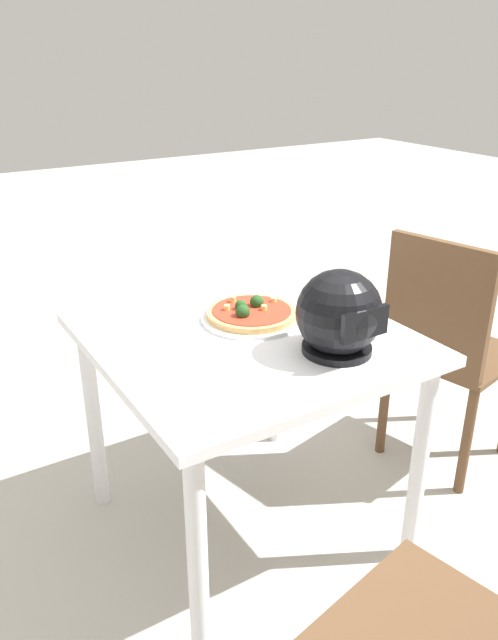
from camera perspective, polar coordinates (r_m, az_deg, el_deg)
The scene contains 6 objects.
ground_plane at distance 2.19m, azimuth -0.22°, elevation -18.38°, with size 14.00×14.00×0.00m, color #B2ADA3.
dining_table at distance 1.83m, azimuth -0.25°, elevation -4.01°, with size 0.85×0.87×0.71m.
pizza_plate at distance 1.87m, azimuth 0.25°, elevation 0.20°, with size 0.31×0.31×0.01m, color white.
pizza at distance 1.87m, azimuth 0.20°, elevation 0.74°, with size 0.27×0.27×0.06m.
motorcycle_helmet at distance 1.65m, azimuth 8.27°, elevation 0.50°, with size 0.23×0.23×0.23m.
chair_side at distance 2.31m, azimuth 17.52°, elevation -2.03°, with size 0.48×0.48×0.90m.
Camera 1 is at (0.84, 1.38, 1.47)m, focal length 34.88 mm.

